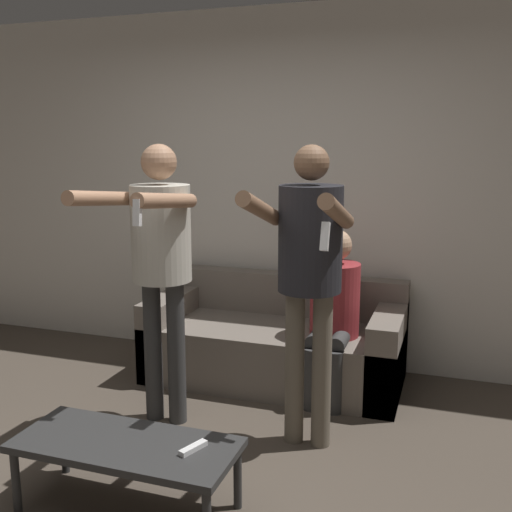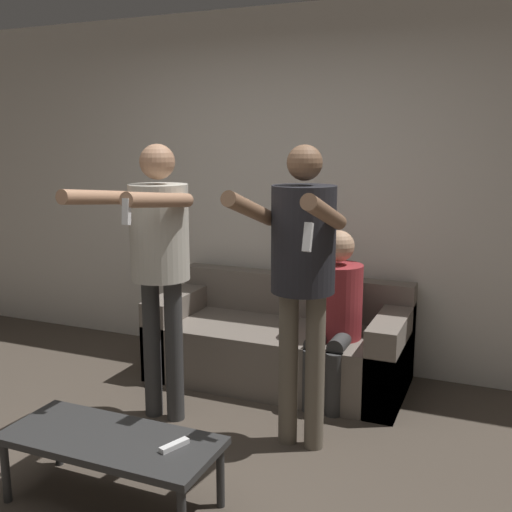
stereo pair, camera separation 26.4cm
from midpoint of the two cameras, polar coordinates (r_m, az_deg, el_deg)
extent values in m
plane|color=#4C4238|center=(3.18, -8.57, -21.99)|extent=(14.00, 14.00, 0.00)
cube|color=silver|center=(4.64, 4.85, 6.29)|extent=(6.40, 0.06, 2.70)
cube|color=slate|center=(4.41, 3.87, -9.22)|extent=(1.82, 0.82, 0.41)
cube|color=slate|center=(4.60, 5.27, -3.64)|extent=(1.82, 0.16, 0.31)
cube|color=slate|center=(4.69, -5.58, -6.89)|extent=(0.20, 0.82, 0.59)
cube|color=slate|center=(4.20, 14.50, -9.34)|extent=(0.20, 0.82, 0.59)
cylinder|color=#383838|center=(3.83, -7.90, -8.64)|extent=(0.11, 0.11, 0.90)
cylinder|color=#383838|center=(3.75, -5.78, -9.00)|extent=(0.11, 0.11, 0.90)
cylinder|color=beige|center=(3.61, -7.12, 2.24)|extent=(0.35, 0.35, 0.57)
sphere|color=#A87A5B|center=(3.57, -7.28, 8.89)|extent=(0.21, 0.21, 0.21)
cylinder|color=#A87A5B|center=(3.43, -12.61, 5.46)|extent=(0.08, 0.61, 0.14)
cylinder|color=#A87A5B|center=(3.22, -6.86, 5.30)|extent=(0.08, 0.61, 0.14)
cube|color=white|center=(2.96, -9.75, 4.18)|extent=(0.04, 0.04, 0.13)
cylinder|color=#6B6051|center=(3.47, 5.31, -10.56)|extent=(0.11, 0.11, 0.91)
cylinder|color=#6B6051|center=(3.43, 7.87, -10.88)|extent=(0.11, 0.11, 0.91)
cylinder|color=#232328|center=(3.25, 6.87, 1.57)|extent=(0.35, 0.35, 0.58)
sphere|color=brown|center=(3.21, 7.04, 8.81)|extent=(0.19, 0.19, 0.19)
cylinder|color=brown|center=(3.04, 2.00, 4.45)|extent=(0.08, 0.55, 0.23)
cylinder|color=brown|center=(2.92, 9.19, 4.06)|extent=(0.08, 0.55, 0.23)
cube|color=white|center=(2.68, 7.78, 1.78)|extent=(0.04, 0.06, 0.13)
cylinder|color=#383838|center=(3.96, 7.20, -11.71)|extent=(0.11, 0.11, 0.41)
cylinder|color=#383838|center=(3.92, 9.37, -11.97)|extent=(0.11, 0.11, 0.41)
cylinder|color=#383838|center=(4.02, 7.90, -7.79)|extent=(0.11, 0.32, 0.11)
cylinder|color=#383838|center=(3.98, 10.02, -8.02)|extent=(0.11, 0.32, 0.11)
cylinder|color=#9E2D33|center=(4.08, 9.60, -4.26)|extent=(0.34, 0.34, 0.50)
sphere|color=tan|center=(4.00, 9.77, 0.93)|extent=(0.21, 0.21, 0.21)
cube|color=#2D2D2D|center=(3.01, -11.14, -16.87)|extent=(1.05, 0.45, 0.04)
cylinder|color=#2D2D2D|center=(3.24, -20.50, -18.73)|extent=(0.04, 0.04, 0.31)
cylinder|color=#2D2D2D|center=(3.48, -16.22, -16.30)|extent=(0.04, 0.04, 0.31)
cylinder|color=#2D2D2D|center=(3.02, -0.75, -20.28)|extent=(0.04, 0.04, 0.31)
cube|color=white|center=(2.86, -5.04, -17.57)|extent=(0.09, 0.15, 0.02)
camera|label=1|loc=(0.13, -88.01, 0.38)|focal=42.00mm
camera|label=2|loc=(0.13, 91.99, -0.38)|focal=42.00mm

